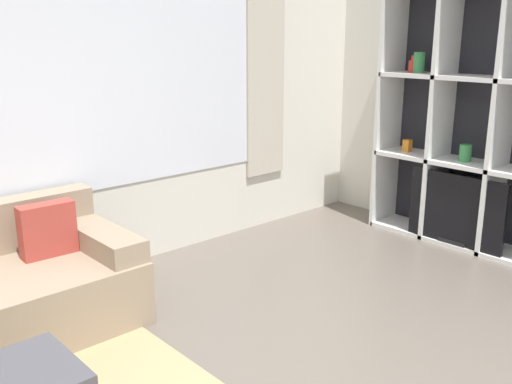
{
  "coord_description": "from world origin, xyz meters",
  "views": [
    {
      "loc": [
        -1.82,
        -0.74,
        1.76
      ],
      "look_at": [
        0.4,
        1.69,
        0.85
      ],
      "focal_mm": 40.0,
      "sensor_mm": 36.0,
      "label": 1
    }
  ],
  "objects": [
    {
      "name": "wall_right",
      "position": [
        2.9,
        1.54,
        1.35
      ],
      "size": [
        0.07,
        4.27,
        2.7
      ],
      "primitive_type": "cube",
      "color": "silver",
      "rests_on": "ground_plane"
    },
    {
      "name": "shelving_unit",
      "position": [
        2.7,
        1.3,
        1.03
      ],
      "size": [
        0.4,
        2.17,
        2.13
      ],
      "color": "#232328",
      "rests_on": "ground_plane"
    },
    {
      "name": "wall_back",
      "position": [
        0.0,
        3.11,
        1.36
      ],
      "size": [
        6.94,
        0.11,
        2.7
      ],
      "color": "silver",
      "rests_on": "ground_plane"
    }
  ]
}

